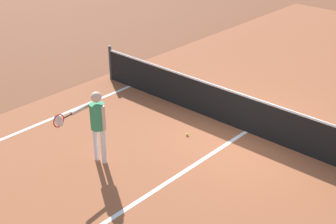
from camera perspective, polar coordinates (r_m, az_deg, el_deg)
The scene contains 6 objects.
ground_plane at distance 11.86m, azimuth 9.32°, elevation -2.34°, with size 60.00×60.00×0.00m, color brown.
court_surface_inbounds at distance 11.86m, azimuth 9.32°, elevation -2.33°, with size 10.62×24.40×0.00m, color #9E5433.
line_center_service at distance 9.70m, azimuth -1.36°, elevation -9.22°, with size 0.10×6.40×0.01m, color white.
net at distance 11.63m, azimuth 9.50°, elevation -0.21°, with size 9.95×0.09×1.07m.
player_near at distance 10.13m, azimuth -8.52°, elevation -0.92°, with size 0.42×1.23×1.67m.
tennis_ball_near_net at distance 11.52m, azimuth 2.30°, elevation -2.70°, with size 0.07×0.07×0.07m, color #CCE033.
Camera 1 is at (5.42, -8.86, 5.72)m, focal length 51.00 mm.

